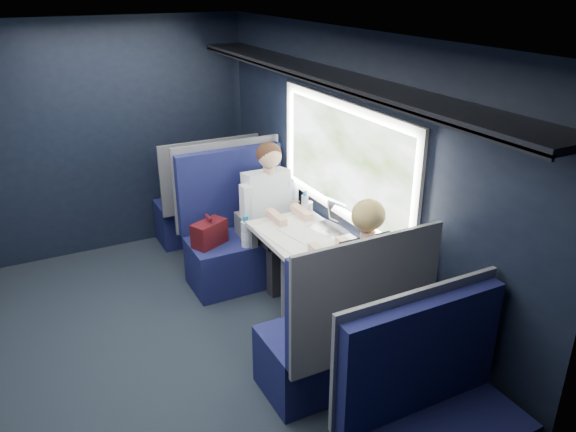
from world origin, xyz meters
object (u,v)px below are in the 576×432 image
seat_bay_near (239,237)px  laptop (335,222)px  seat_row_front (206,204)px  man (272,208)px  seat_row_back (433,429)px  woman (361,276)px  seat_bay_far (341,337)px  cup (309,207)px  bottle_small (305,204)px  table (303,246)px

seat_bay_near → laptop: 1.06m
seat_row_front → man: (0.25, -1.10, 0.31)m
man → laptop: man is taller
seat_row_back → woman: bearing=77.1°
seat_bay_far → seat_row_front: bearing=90.0°
woman → laptop: 0.77m
seat_row_front → cup: size_ratio=13.12×
cup → man: bearing=131.6°
man → cup: bearing=-48.4°
seat_bay_far → woman: (0.25, 0.17, 0.31)m
seat_bay_near → woman: bearing=-80.6°
seat_row_front → laptop: bearing=-74.6°
woman → bottle_small: (0.18, 1.13, 0.10)m
table → woman: woman is taller
seat_bay_far → man: 1.62m
seat_row_front → seat_row_back: bearing=-90.0°
seat_bay_near → bottle_small: 0.75m
woman → man: bearing=90.0°
seat_bay_near → woman: (0.26, -1.58, 0.31)m
table → laptop: size_ratio=2.81×
seat_bay_far → cup: seat_bay_far is taller
bottle_small → woman: bearing=-99.0°
seat_row_back → laptop: 1.92m
table → laptop: bearing=3.6°
seat_bay_far → woman: bearing=33.8°
table → bottle_small: bottle_small is taller
woman → bottle_small: size_ratio=6.55×
seat_bay_near → laptop: size_ratio=3.54×
bottle_small → cup: bottle_small is taller
man → laptop: bearing=-70.6°
seat_bay_far → seat_row_front: size_ratio=1.09×
seat_bay_near → seat_row_back: bearing=-89.8°
table → seat_bay_far: size_ratio=0.79×
man → seat_row_front: bearing=102.8°
table → cup: 0.54m
seat_row_back → woman: woman is taller
table → man: bearing=84.5°
table → cup: cup is taller
seat_bay_near → seat_bay_far: bearing=-89.7°
table → seat_row_back: bearing=-95.8°
woman → cup: woman is taller
seat_bay_near → man: man is taller
seat_row_front → seat_row_back: same height
seat_bay_near → seat_bay_far: size_ratio=1.00×
seat_bay_far → seat_row_front: seat_bay_far is taller
seat_row_back → laptop: seat_row_back is taller
seat_bay_far → laptop: seat_bay_far is taller
laptop → seat_row_front: bearing=105.4°
seat_row_front → man: 1.17m
seat_row_front → man: man is taller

